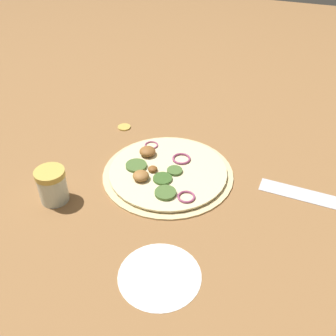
{
  "coord_description": "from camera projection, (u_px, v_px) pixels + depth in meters",
  "views": [
    {
      "loc": [
        0.23,
        -0.64,
        0.54
      ],
      "look_at": [
        0.0,
        0.0,
        0.02
      ],
      "focal_mm": 42.0,
      "sensor_mm": 36.0,
      "label": 1
    }
  ],
  "objects": [
    {
      "name": "ground_plane",
      "position": [
        168.0,
        174.0,
        0.86
      ],
      "size": [
        3.0,
        3.0,
        0.0
      ],
      "primitive_type": "plane",
      "color": "olive"
    },
    {
      "name": "pizza",
      "position": [
        166.0,
        172.0,
        0.86
      ],
      "size": [
        0.29,
        0.29,
        0.03
      ],
      "color": "beige",
      "rests_on": "ground_plane"
    },
    {
      "name": "spice_jar",
      "position": [
        52.0,
        185.0,
        0.78
      ],
      "size": [
        0.06,
        0.06,
        0.07
      ],
      "color": "silver",
      "rests_on": "ground_plane"
    },
    {
      "name": "loose_cap",
      "position": [
        124.0,
        127.0,
        1.02
      ],
      "size": [
        0.03,
        0.03,
        0.01
      ],
      "color": "gold",
      "rests_on": "ground_plane"
    },
    {
      "name": "flour_patch",
      "position": [
        160.0,
        276.0,
        0.65
      ],
      "size": [
        0.14,
        0.14,
        0.0
      ],
      "color": "white",
      "rests_on": "ground_plane"
    }
  ]
}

